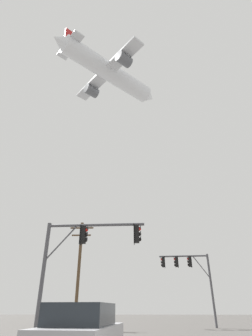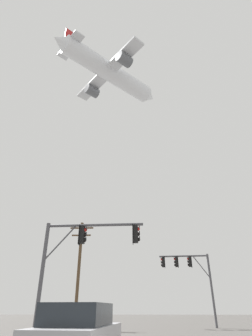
{
  "view_description": "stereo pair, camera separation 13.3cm",
  "coord_description": "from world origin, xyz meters",
  "px_view_note": "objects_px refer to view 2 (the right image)",
  "views": [
    {
      "loc": [
        -1.02,
        -5.77,
        1.45
      ],
      "look_at": [
        -1.88,
        21.0,
        15.43
      ],
      "focal_mm": 28.91,
      "sensor_mm": 36.0,
      "label": 1
    },
    {
      "loc": [
        -0.88,
        -5.77,
        1.45
      ],
      "look_at": [
        -1.88,
        21.0,
        15.43
      ],
      "focal_mm": 28.91,
      "sensor_mm": 36.0,
      "label": 2
    }
  ],
  "objects_px": {
    "signal_pole_near": "(80,249)",
    "utility_pole": "(79,268)",
    "parked_car": "(78,333)",
    "signal_pole_far": "(190,270)",
    "airplane": "(110,72)"
  },
  "relations": [
    {
      "from": "airplane",
      "to": "parked_car",
      "type": "height_order",
      "value": "airplane"
    },
    {
      "from": "signal_pole_near",
      "to": "utility_pole",
      "type": "bearing_deg",
      "value": 101.42
    },
    {
      "from": "signal_pole_far",
      "to": "utility_pole",
      "type": "height_order",
      "value": "utility_pole"
    },
    {
      "from": "airplane",
      "to": "parked_car",
      "type": "distance_m",
      "value": 61.42
    },
    {
      "from": "signal_pole_far",
      "to": "utility_pole",
      "type": "xyz_separation_m",
      "value": [
        -10.13,
        -1.35,
        0.07
      ]
    },
    {
      "from": "utility_pole",
      "to": "airplane",
      "type": "relative_size",
      "value": 0.38
    },
    {
      "from": "signal_pole_far",
      "to": "utility_pole",
      "type": "bearing_deg",
      "value": -172.4
    },
    {
      "from": "utility_pole",
      "to": "parked_car",
      "type": "height_order",
      "value": "utility_pole"
    },
    {
      "from": "signal_pole_near",
      "to": "signal_pole_far",
      "type": "height_order",
      "value": "signal_pole_far"
    },
    {
      "from": "signal_pole_near",
      "to": "parked_car",
      "type": "distance_m",
      "value": 6.6
    },
    {
      "from": "signal_pole_near",
      "to": "signal_pole_far",
      "type": "relative_size",
      "value": 0.93
    },
    {
      "from": "signal_pole_far",
      "to": "airplane",
      "type": "distance_m",
      "value": 50.23
    },
    {
      "from": "signal_pole_near",
      "to": "airplane",
      "type": "relative_size",
      "value": 0.24
    },
    {
      "from": "signal_pole_far",
      "to": "parked_car",
      "type": "distance_m",
      "value": 19.52
    },
    {
      "from": "signal_pole_far",
      "to": "parked_car",
      "type": "relative_size",
      "value": 1.42
    }
  ]
}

